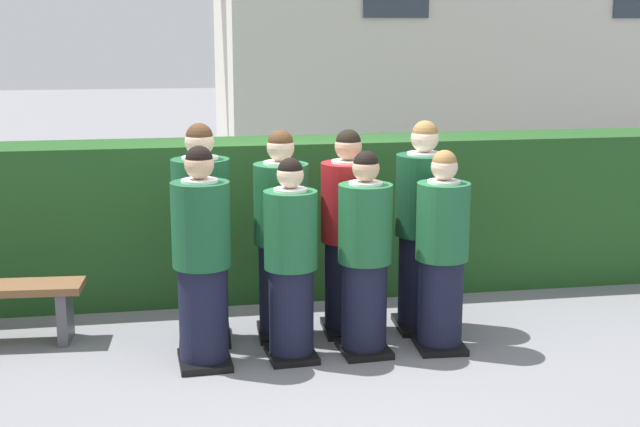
% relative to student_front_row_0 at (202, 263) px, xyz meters
% --- Properties ---
extents(ground_plane, '(60.00, 60.00, 0.00)m').
position_rel_student_front_row_0_xyz_m(ground_plane, '(0.91, 0.02, -0.77)').
color(ground_plane, slate).
extents(student_front_row_0, '(0.42, 0.52, 1.63)m').
position_rel_student_front_row_0_xyz_m(student_front_row_0, '(0.00, 0.00, 0.00)').
color(student_front_row_0, black).
rests_on(student_front_row_0, ground).
extents(student_front_row_1, '(0.40, 0.46, 1.52)m').
position_rel_student_front_row_0_xyz_m(student_front_row_1, '(0.65, 0.02, -0.05)').
color(student_front_row_1, black).
rests_on(student_front_row_1, ground).
extents(student_front_row_2, '(0.40, 0.50, 1.56)m').
position_rel_student_front_row_0_xyz_m(student_front_row_2, '(1.21, 0.03, -0.04)').
color(student_front_row_2, black).
rests_on(student_front_row_2, ground).
extents(student_front_row_3, '(0.40, 0.46, 1.55)m').
position_rel_student_front_row_0_xyz_m(student_front_row_3, '(1.81, 0.02, -0.04)').
color(student_front_row_3, black).
rests_on(student_front_row_3, ground).
extents(student_rear_row_0, '(0.45, 0.51, 1.73)m').
position_rel_student_front_row_0_xyz_m(student_rear_row_0, '(0.03, 0.51, 0.05)').
color(student_rear_row_0, black).
rests_on(student_rear_row_0, ground).
extents(student_rear_row_1, '(0.43, 0.49, 1.67)m').
position_rel_student_front_row_0_xyz_m(student_rear_row_1, '(0.65, 0.52, 0.02)').
color(student_rear_row_1, black).
rests_on(student_rear_row_1, ground).
extents(student_in_red_blazer, '(0.43, 0.49, 1.66)m').
position_rel_student_front_row_0_xyz_m(student_in_red_blazer, '(1.18, 0.51, 0.02)').
color(student_in_red_blazer, black).
rests_on(student_in_red_blazer, ground).
extents(student_rear_row_3, '(0.45, 0.51, 1.72)m').
position_rel_student_front_row_0_xyz_m(student_rear_row_3, '(1.80, 0.49, 0.05)').
color(student_rear_row_3, black).
rests_on(student_rear_row_3, ground).
extents(hedge, '(8.73, 0.70, 1.44)m').
position_rel_student_front_row_0_xyz_m(hedge, '(0.91, 1.69, -0.06)').
color(hedge, '#214C1E').
rests_on(hedge, ground).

